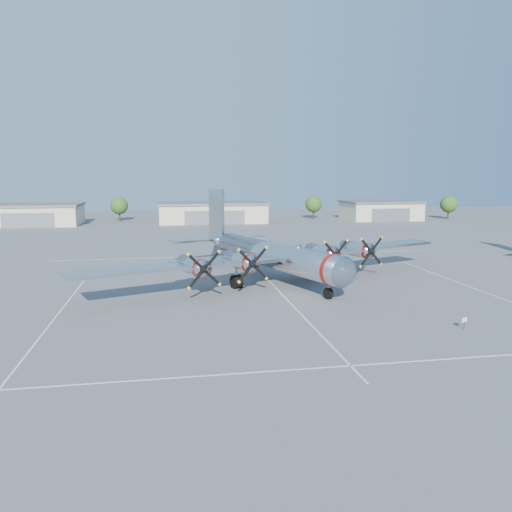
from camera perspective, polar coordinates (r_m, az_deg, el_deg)
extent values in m
plane|color=#59595B|center=(54.99, 2.63, -4.05)|extent=(260.00, 260.00, 0.00)
cube|color=silver|center=(49.92, -21.60, -6.08)|extent=(0.15, 40.00, 0.01)
cube|color=silver|center=(50.26, 3.88, -5.33)|extent=(0.15, 40.00, 0.01)
cube|color=silver|center=(59.40, 25.01, -3.91)|extent=(0.15, 40.00, 0.01)
cube|color=silver|center=(34.80, 10.75, -12.23)|extent=(60.00, 0.15, 0.01)
cube|color=silver|center=(79.11, -1.33, 0.06)|extent=(60.00, 0.15, 0.01)
cube|color=beige|center=(138.63, -23.92, 4.23)|extent=(22.00, 14.00, 4.80)
cube|color=slate|center=(138.46, -23.99, 5.34)|extent=(22.60, 14.60, 0.60)
cube|color=slate|center=(131.87, -24.63, 3.71)|extent=(12.10, 0.20, 3.60)
cube|color=beige|center=(135.10, -5.00, 4.88)|extent=(28.00, 14.00, 4.80)
cube|color=slate|center=(134.93, -5.02, 6.02)|extent=(28.60, 14.60, 0.60)
cube|color=slate|center=(128.15, -4.72, 4.38)|extent=(15.40, 0.20, 3.60)
cube|color=beige|center=(147.27, 14.01, 5.00)|extent=(20.00, 14.00, 4.80)
cube|color=slate|center=(147.10, 14.05, 6.05)|extent=(20.60, 14.60, 0.60)
cube|color=slate|center=(140.92, 15.17, 4.53)|extent=(11.00, 0.20, 3.60)
cylinder|color=#382619|center=(143.26, -15.33, 4.43)|extent=(0.50, 0.50, 2.80)
sphere|color=#234B15|center=(143.06, -15.38, 5.57)|extent=(4.80, 4.80, 4.80)
cylinder|color=#382619|center=(146.72, 6.58, 4.81)|extent=(0.50, 0.50, 2.80)
sphere|color=#234B15|center=(146.53, 6.60, 5.92)|extent=(4.80, 4.80, 4.80)
cylinder|color=#382619|center=(154.81, 21.10, 4.48)|extent=(0.50, 0.50, 2.80)
sphere|color=#234B15|center=(154.63, 21.16, 5.53)|extent=(4.80, 4.80, 4.80)
cylinder|color=black|center=(45.05, 22.69, -7.29)|extent=(0.06, 0.06, 0.76)
cube|color=white|center=(44.93, 22.73, -6.76)|extent=(0.51, 0.18, 0.38)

